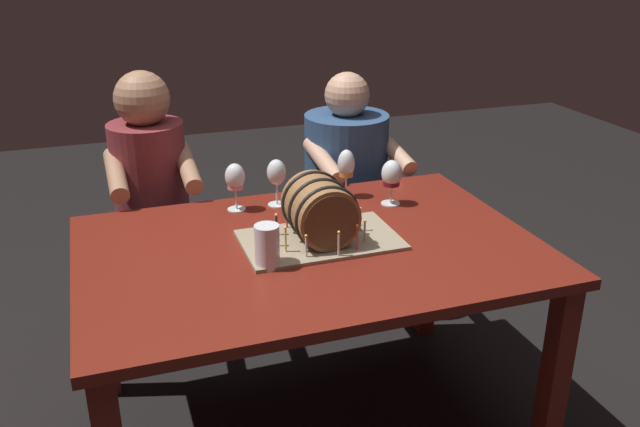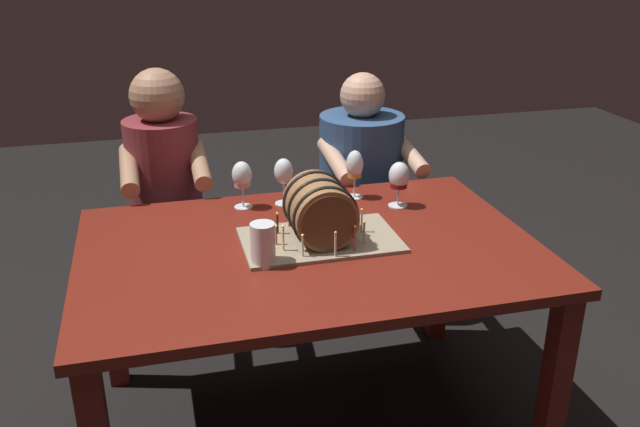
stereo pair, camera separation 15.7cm
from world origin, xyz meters
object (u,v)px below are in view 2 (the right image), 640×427
wine_glass_rose (242,177)px  wine_glass_empty (284,173)px  wine_glass_amber (355,167)px  beer_pint (263,246)px  barrel_cake (320,214)px  person_seated_left (169,221)px  wine_glass_red (399,178)px  dining_table (309,270)px  person_seated_right (360,202)px

wine_glass_rose → wine_glass_empty: same height
wine_glass_empty → wine_glass_amber: bearing=-0.5°
wine_glass_amber → beer_pint: wine_glass_amber is taller
barrel_cake → person_seated_left: person_seated_left is taller
wine_glass_red → wine_glass_rose: bearing=166.8°
wine_glass_rose → dining_table: bearing=-67.2°
wine_glass_red → beer_pint: 0.67m
beer_pint → person_seated_right: size_ratio=0.12×
barrel_cake → wine_glass_empty: size_ratio=2.88×
beer_pint → person_seated_right: bearing=56.1°
barrel_cake → person_seated_left: bearing=121.4°
wine_glass_rose → person_seated_left: person_seated_left is taller
dining_table → wine_glass_amber: (0.27, 0.37, 0.22)m
wine_glass_amber → wine_glass_empty: size_ratio=1.06×
wine_glass_red → person_seated_left: bearing=147.1°
wine_glass_amber → wine_glass_rose: wine_glass_amber is taller
wine_glass_red → beer_pint: wine_glass_red is taller
dining_table → wine_glass_empty: 0.43m
barrel_cake → wine_glass_red: size_ratio=2.98×
wine_glass_rose → person_seated_right: size_ratio=0.16×
dining_table → person_seated_right: size_ratio=1.32×
beer_pint → wine_glass_red: bearing=31.8°
wine_glass_red → wine_glass_empty: (-0.40, 0.13, 0.01)m
beer_pint → person_seated_left: 0.96m
wine_glass_amber → person_seated_left: 0.87m
wine_glass_red → wine_glass_rose: wine_glass_rose is taller
wine_glass_red → wine_glass_empty: wine_glass_empty is taller
wine_glass_red → beer_pint: size_ratio=1.25×
dining_table → wine_glass_amber: bearing=54.2°
wine_glass_empty → person_seated_right: (0.43, 0.41, -0.32)m
dining_table → person_seated_right: 0.90m
wine_glass_empty → person_seated_right: person_seated_right is taller
barrel_cake → person_seated_right: size_ratio=0.46×
dining_table → beer_pint: 0.25m
wine_glass_empty → person_seated_right: 0.67m
person_seated_left → person_seated_right: (0.86, 0.00, 0.00)m
dining_table → wine_glass_empty: bearing=90.8°
person_seated_right → wine_glass_rose: bearing=-145.4°
person_seated_right → wine_glass_red: bearing=-93.1°
dining_table → wine_glass_rose: size_ratio=8.32×
wine_glass_rose → person_seated_left: (-0.27, 0.40, -0.32)m
barrel_cake → wine_glass_amber: (0.23, 0.36, 0.03)m
dining_table → barrel_cake: bearing=21.7°
wine_glass_rose → person_seated_right: (0.59, 0.41, -0.31)m
wine_glass_rose → person_seated_left: size_ratio=0.15×
wine_glass_rose → beer_pint: bearing=-91.1°
dining_table → wine_glass_empty: size_ratio=8.31×
wine_glass_amber → wine_glass_rose: (-0.43, 0.01, -0.00)m
wine_glass_red → wine_glass_rose: (-0.56, 0.13, 0.01)m
person_seated_right → beer_pint: bearing=-123.9°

